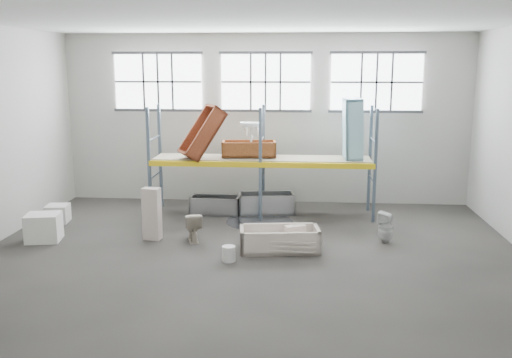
# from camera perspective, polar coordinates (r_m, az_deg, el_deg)

# --- Properties ---
(floor) EXTENTS (12.00, 10.00, 0.10)m
(floor) POSITION_cam_1_polar(r_m,az_deg,el_deg) (12.37, -0.57, -7.99)
(floor) COLOR #45403C
(floor) RESTS_ON ground
(ceiling) EXTENTS (12.00, 10.00, 0.10)m
(ceiling) POSITION_cam_1_polar(r_m,az_deg,el_deg) (11.70, -0.63, 16.27)
(ceiling) COLOR silver
(ceiling) RESTS_ON ground
(wall_back) EXTENTS (12.00, 0.10, 5.00)m
(wall_back) POSITION_cam_1_polar(r_m,az_deg,el_deg) (16.77, 1.00, 6.11)
(wall_back) COLOR #B4B1A7
(wall_back) RESTS_ON ground
(wall_front) EXTENTS (12.00, 0.10, 5.00)m
(wall_front) POSITION_cam_1_polar(r_m,az_deg,el_deg) (6.83, -4.49, -1.92)
(wall_front) COLOR #AEAAA1
(wall_front) RESTS_ON ground
(window_left) EXTENTS (2.60, 0.04, 1.60)m
(window_left) POSITION_cam_1_polar(r_m,az_deg,el_deg) (17.10, -9.94, 9.74)
(window_left) COLOR white
(window_left) RESTS_ON wall_back
(window_mid) EXTENTS (2.60, 0.04, 1.60)m
(window_mid) POSITION_cam_1_polar(r_m,az_deg,el_deg) (16.59, 0.98, 9.86)
(window_mid) COLOR white
(window_mid) RESTS_ON wall_back
(window_right) EXTENTS (2.60, 0.04, 1.60)m
(window_right) POSITION_cam_1_polar(r_m,az_deg,el_deg) (16.69, 12.17, 9.62)
(window_right) COLOR white
(window_right) RESTS_ON wall_back
(rack_upright_la) EXTENTS (0.08, 0.08, 3.00)m
(rack_upright_la) POSITION_cam_1_polar(r_m,az_deg,el_deg) (15.29, -10.85, 1.60)
(rack_upright_la) COLOR slate
(rack_upright_la) RESTS_ON floor
(rack_upright_lb) EXTENTS (0.08, 0.08, 3.00)m
(rack_upright_lb) POSITION_cam_1_polar(r_m,az_deg,el_deg) (16.43, -9.74, 2.32)
(rack_upright_lb) COLOR slate
(rack_upright_lb) RESTS_ON floor
(rack_upright_ma) EXTENTS (0.08, 0.08, 3.00)m
(rack_upright_ma) POSITION_cam_1_polar(r_m,az_deg,el_deg) (14.77, 0.44, 1.46)
(rack_upright_ma) COLOR slate
(rack_upright_ma) RESTS_ON floor
(rack_upright_mb) EXTENTS (0.08, 0.08, 3.00)m
(rack_upright_mb) POSITION_cam_1_polar(r_m,az_deg,el_deg) (15.95, 0.76, 2.21)
(rack_upright_mb) COLOR slate
(rack_upright_mb) RESTS_ON floor
(rack_upright_ra) EXTENTS (0.08, 0.08, 3.00)m
(rack_upright_ra) POSITION_cam_1_polar(r_m,az_deg,el_deg) (14.86, 12.06, 1.27)
(rack_upright_ra) COLOR slate
(rack_upright_ra) RESTS_ON floor
(rack_upright_rb) EXTENTS (0.08, 0.08, 3.00)m
(rack_upright_rb) POSITION_cam_1_polar(r_m,az_deg,el_deg) (16.03, 11.53, 2.03)
(rack_upright_rb) COLOR slate
(rack_upright_rb) RESTS_ON floor
(rack_beam_front) EXTENTS (6.00, 0.10, 0.14)m
(rack_beam_front) POSITION_cam_1_polar(r_m,az_deg,el_deg) (14.77, 0.44, 1.46)
(rack_beam_front) COLOR yellow
(rack_beam_front) RESTS_ON floor
(rack_beam_back) EXTENTS (6.00, 0.10, 0.14)m
(rack_beam_back) POSITION_cam_1_polar(r_m,az_deg,el_deg) (15.95, 0.76, 2.21)
(rack_beam_back) COLOR yellow
(rack_beam_back) RESTS_ON floor
(shelf_deck) EXTENTS (5.90, 1.10, 0.03)m
(shelf_deck) POSITION_cam_1_polar(r_m,az_deg,el_deg) (15.35, 0.61, 2.15)
(shelf_deck) COLOR gray
(shelf_deck) RESTS_ON floor
(wet_patch) EXTENTS (1.80, 1.80, 0.00)m
(wet_patch) POSITION_cam_1_polar(r_m,az_deg,el_deg) (14.92, 0.38, -4.35)
(wet_patch) COLOR black
(wet_patch) RESTS_ON floor
(bathtub_beige) EXTENTS (1.85, 1.04, 0.52)m
(bathtub_beige) POSITION_cam_1_polar(r_m,az_deg,el_deg) (12.60, 2.41, -6.14)
(bathtub_beige) COLOR beige
(bathtub_beige) RESTS_ON floor
(cistern_spare) EXTENTS (0.52, 0.39, 0.44)m
(cistern_spare) POSITION_cam_1_polar(r_m,az_deg,el_deg) (12.86, 4.00, -5.70)
(cistern_spare) COLOR #F1D8C7
(cistern_spare) RESTS_ON bathtub_beige
(sink_in_tub) EXTENTS (0.56, 0.56, 0.16)m
(sink_in_tub) POSITION_cam_1_polar(r_m,az_deg,el_deg) (12.77, 0.73, -6.36)
(sink_in_tub) COLOR #F0E1CB
(sink_in_tub) RESTS_ON bathtub_beige
(toilet_beige) EXTENTS (0.57, 0.76, 0.69)m
(toilet_beige) POSITION_cam_1_polar(r_m,az_deg,el_deg) (13.32, -6.46, -4.84)
(toilet_beige) COLOR beige
(toilet_beige) RESTS_ON floor
(cistern_tall) EXTENTS (0.44, 0.32, 1.25)m
(cistern_tall) POSITION_cam_1_polar(r_m,az_deg,el_deg) (13.51, -10.57, -3.51)
(cistern_tall) COLOR beige
(cistern_tall) RESTS_ON floor
(toilet_white) EXTENTS (0.44, 0.43, 0.74)m
(toilet_white) POSITION_cam_1_polar(r_m,az_deg,el_deg) (13.45, 13.08, -4.79)
(toilet_white) COLOR silver
(toilet_white) RESTS_ON floor
(steel_tub_left) EXTENTS (1.37, 0.65, 0.50)m
(steel_tub_left) POSITION_cam_1_polar(r_m,az_deg,el_deg) (15.66, -4.19, -2.67)
(steel_tub_left) COLOR #9D9FA5
(steel_tub_left) RESTS_ON floor
(steel_tub_right) EXTENTS (1.63, 0.94, 0.56)m
(steel_tub_right) POSITION_cam_1_polar(r_m,az_deg,el_deg) (15.69, 1.07, -2.49)
(steel_tub_right) COLOR #B6B9C0
(steel_tub_right) RESTS_ON floor
(rust_tub_flat) EXTENTS (1.53, 0.81, 0.42)m
(rust_tub_flat) POSITION_cam_1_polar(r_m,az_deg,el_deg) (15.45, -0.72, 3.11)
(rust_tub_flat) COLOR #9B5820
(rust_tub_flat) RESTS_ON shelf_deck
(rust_tub_tilted) EXTENTS (1.43, 1.25, 1.50)m
(rust_tub_tilted) POSITION_cam_1_polar(r_m,az_deg,el_deg) (15.20, -5.49, 4.73)
(rust_tub_tilted) COLOR brown
(rust_tub_tilted) RESTS_ON shelf_deck
(sink_on_shelf) EXTENTS (0.64, 0.52, 0.54)m
(sink_on_shelf) POSITION_cam_1_polar(r_m,az_deg,el_deg) (15.07, -0.51, 3.95)
(sink_on_shelf) COLOR white
(sink_on_shelf) RESTS_ON rust_tub_flat
(blue_tub_upright) EXTENTS (0.56, 0.79, 1.65)m
(blue_tub_upright) POSITION_cam_1_polar(r_m,az_deg,el_deg) (15.25, 9.83, 5.01)
(blue_tub_upright) COLOR #8EC4D5
(blue_tub_upright) RESTS_ON shelf_deck
(bucket) EXTENTS (0.37, 0.37, 0.33)m
(bucket) POSITION_cam_1_polar(r_m,az_deg,el_deg) (11.96, -2.79, -7.61)
(bucket) COLOR silver
(bucket) RESTS_ON floor
(carton_near) EXTENTS (0.87, 0.78, 0.65)m
(carton_near) POSITION_cam_1_polar(r_m,az_deg,el_deg) (14.16, -20.83, -4.63)
(carton_near) COLOR white
(carton_near) RESTS_ON floor
(carton_far) EXTENTS (0.63, 0.63, 0.46)m
(carton_far) POSITION_cam_1_polar(r_m,az_deg,el_deg) (15.71, -19.56, -3.34)
(carton_far) COLOR silver
(carton_far) RESTS_ON floor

